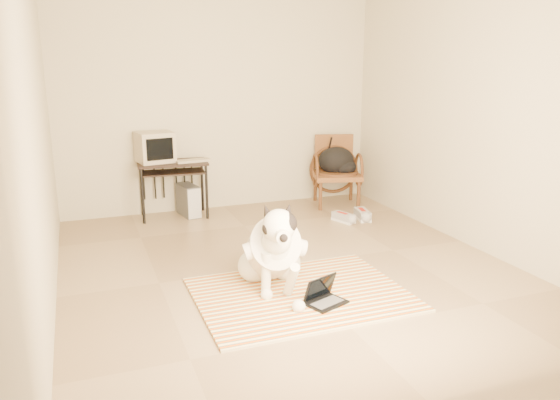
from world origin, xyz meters
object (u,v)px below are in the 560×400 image
computer_desk (173,170)px  crt_monitor (155,147)px  backpack (338,162)px  pc_tower (188,200)px  dog (273,251)px  rattan_chair (336,171)px  laptop (324,296)px

computer_desk → crt_monitor: crt_monitor is taller
computer_desk → backpack: backpack is taller
computer_desk → pc_tower: computer_desk is taller
dog → pc_tower: size_ratio=2.67×
crt_monitor → pc_tower: size_ratio=1.06×
rattan_chair → dog: bearing=-126.8°
dog → crt_monitor: bearing=103.0°
dog → backpack: bearing=52.7°
computer_desk → rattan_chair: (2.11, -0.14, -0.13)m
crt_monitor → backpack: (2.29, -0.26, -0.28)m
rattan_chair → pc_tower: bearing=175.8°
laptop → backpack: bearing=61.7°
dog → backpack: (1.71, 2.25, 0.25)m
dog → rattan_chair: bearing=53.2°
computer_desk → crt_monitor: size_ratio=1.86×
computer_desk → pc_tower: size_ratio=1.97×
laptop → computer_desk: size_ratio=0.42×
laptop → rattan_chair: (1.45, 2.74, 0.38)m
backpack → computer_desk: bearing=175.1°
computer_desk → crt_monitor: (-0.19, 0.08, 0.28)m
laptop → crt_monitor: bearing=105.9°
dog → rattan_chair: rattan_chair is taller
computer_desk → backpack: bearing=-4.9°
pc_tower → rattan_chair: size_ratio=0.48×
pc_tower → rattan_chair: rattan_chair is taller
pc_tower → crt_monitor: bearing=167.8°
laptop → pc_tower: size_ratio=0.83×
computer_desk → rattan_chair: 2.12m
pc_tower → backpack: (1.94, -0.19, 0.39)m
laptop → rattan_chair: rattan_chair is taller
pc_tower → backpack: bearing=-5.5°
backpack → laptop: bearing=-118.3°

